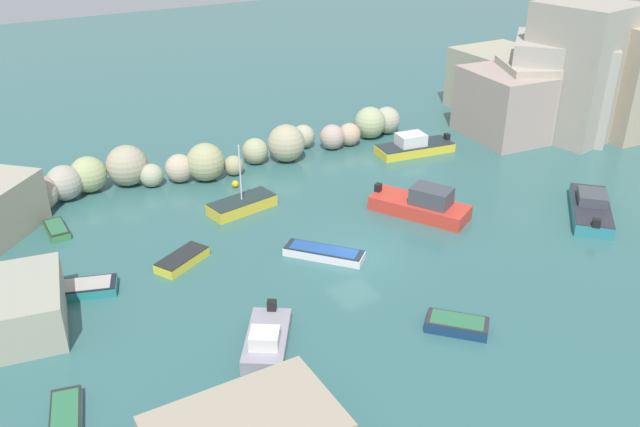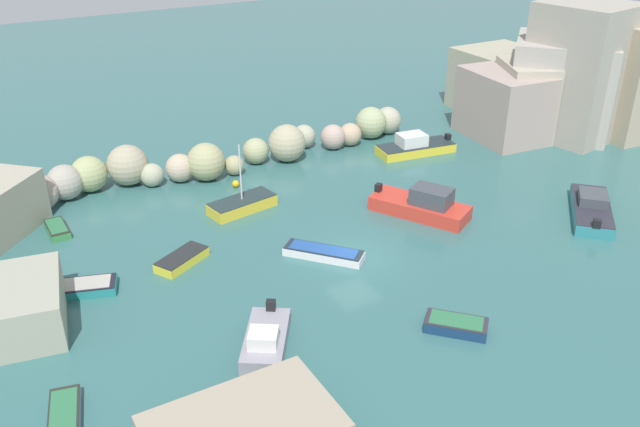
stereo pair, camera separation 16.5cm
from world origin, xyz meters
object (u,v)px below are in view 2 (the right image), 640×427
object	(u,v)px
moored_boat_10	(324,253)
moored_boat_7	(78,288)
moored_boat_6	(456,325)
moored_boat_0	(592,208)
channel_buoy	(236,184)
moored_boat_9	(182,259)
moored_boat_4	(415,146)
moored_boat_3	(266,339)
moored_boat_8	(57,229)
moored_boat_1	(64,415)
moored_boat_2	(242,204)
moored_boat_5	(422,205)

from	to	relation	value
moored_boat_10	moored_boat_7	bearing A→B (deg)	-145.04
moored_boat_6	moored_boat_7	world-z (taller)	moored_boat_6
moored_boat_0	moored_boat_10	bearing A→B (deg)	122.97
channel_buoy	moored_boat_9	xyz separation A→B (m)	(-6.63, -7.76, 0.03)
moored_boat_4	moored_boat_7	bearing A→B (deg)	22.53
moored_boat_6	moored_boat_7	bearing A→B (deg)	7.11
moored_boat_3	moored_boat_10	world-z (taller)	moored_boat_3
channel_buoy	moored_boat_9	world-z (taller)	moored_boat_9
moored_boat_8	moored_boat_10	xyz separation A→B (m)	(12.24, -10.47, 0.02)
moored_boat_10	moored_boat_4	bearing A→B (deg)	85.02
channel_buoy	moored_boat_8	size ratio (longest dim) A/B	0.20
channel_buoy	moored_boat_4	xyz separation A→B (m)	(14.39, -1.13, 0.30)
moored_boat_1	moored_boat_3	bearing A→B (deg)	103.71
moored_boat_6	moored_boat_10	xyz separation A→B (m)	(-1.94, 8.86, -0.02)
moored_boat_8	moored_boat_0	bearing A→B (deg)	62.96
moored_boat_10	channel_buoy	bearing A→B (deg)	141.73
moored_boat_2	moored_boat_7	size ratio (longest dim) A/B	1.12
moored_boat_1	moored_boat_10	xyz separation A→B (m)	(15.06, 5.63, 0.02)
moored_boat_2	moored_boat_4	xyz separation A→B (m)	(15.43, 2.27, 0.15)
moored_boat_7	moored_boat_9	world-z (taller)	moored_boat_9
moored_boat_3	moored_boat_5	distance (m)	15.84
moored_boat_1	moored_boat_9	bearing A→B (deg)	151.37
moored_boat_5	moored_boat_2	bearing A→B (deg)	-151.82
moored_boat_0	moored_boat_8	world-z (taller)	moored_boat_0
moored_boat_3	moored_boat_7	distance (m)	10.85
moored_boat_3	moored_boat_5	bearing A→B (deg)	149.68
moored_boat_0	moored_boat_10	size ratio (longest dim) A/B	1.44
moored_boat_0	moored_boat_2	size ratio (longest dim) A/B	1.33
moored_boat_0	moored_boat_9	bearing A→B (deg)	119.30
moored_boat_1	moored_boat_6	xyz separation A→B (m)	(17.00, -3.22, 0.04)
moored_boat_10	moored_boat_6	bearing A→B (deg)	-28.08
moored_boat_8	moored_boat_9	world-z (taller)	moored_boat_9
channel_buoy	moored_boat_8	world-z (taller)	moored_boat_8
moored_boat_2	moored_boat_8	world-z (taller)	moored_boat_2
moored_boat_4	moored_boat_6	world-z (taller)	moored_boat_4
moored_boat_1	moored_boat_2	size ratio (longest dim) A/B	0.69
moored_boat_6	moored_boat_8	size ratio (longest dim) A/B	1.21
moored_boat_8	moored_boat_5	bearing A→B (deg)	65.04
moored_boat_2	moored_boat_8	size ratio (longest dim) A/B	1.82
moored_boat_2	moored_boat_9	xyz separation A→B (m)	(-5.59, -4.36, -0.12)
moored_boat_0	moored_boat_6	size ratio (longest dim) A/B	2.01
moored_boat_4	moored_boat_6	xyz separation A→B (m)	(-12.03, -18.81, -0.24)
moored_boat_3	moored_boat_6	bearing A→B (deg)	101.91
channel_buoy	moored_boat_5	bearing A→B (deg)	-49.29
moored_boat_0	moored_boat_1	world-z (taller)	moored_boat_0
moored_boat_5	moored_boat_7	bearing A→B (deg)	-123.26
moored_boat_5	moored_boat_10	size ratio (longest dim) A/B	1.54
moored_boat_2	moored_boat_5	world-z (taller)	moored_boat_2
moored_boat_5	moored_boat_0	bearing A→B (deg)	31.33
moored_boat_4	moored_boat_1	bearing A→B (deg)	36.66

